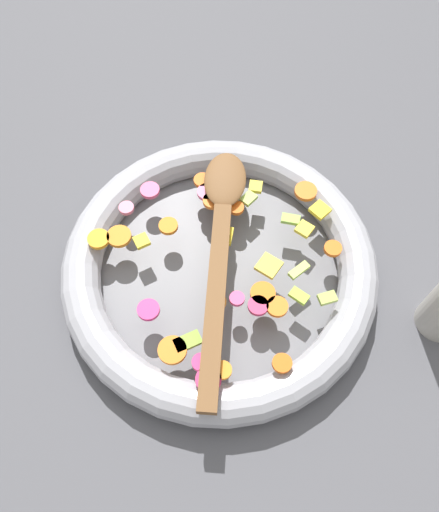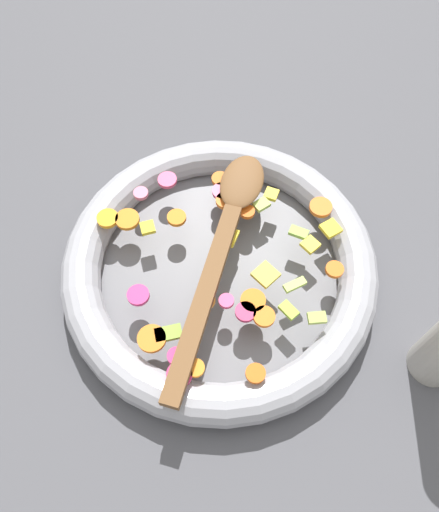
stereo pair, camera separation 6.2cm
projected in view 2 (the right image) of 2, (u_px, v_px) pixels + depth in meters
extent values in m
plane|color=#4C4C51|center=(220.00, 274.00, 0.67)|extent=(4.00, 4.00, 0.00)
cylinder|color=slate|center=(220.00, 272.00, 0.66)|extent=(0.36, 0.36, 0.01)
torus|color=#9E9EA5|center=(220.00, 265.00, 0.64)|extent=(0.41, 0.41, 0.05)
cylinder|color=orange|center=(253.00, 301.00, 0.59)|extent=(0.04, 0.04, 0.01)
cylinder|color=orange|center=(335.00, 269.00, 0.61)|extent=(0.03, 0.03, 0.01)
cylinder|color=orange|center=(264.00, 317.00, 0.58)|extent=(0.03, 0.03, 0.01)
cylinder|color=orange|center=(152.00, 339.00, 0.57)|extent=(0.04, 0.04, 0.01)
cylinder|color=orange|center=(321.00, 207.00, 0.65)|extent=(0.04, 0.04, 0.01)
cylinder|color=orange|center=(108.00, 219.00, 0.65)|extent=(0.03, 0.03, 0.01)
cylinder|color=orange|center=(127.00, 219.00, 0.64)|extent=(0.04, 0.04, 0.01)
cylinder|color=orange|center=(195.00, 368.00, 0.55)|extent=(0.02, 0.02, 0.01)
cylinder|color=orange|center=(247.00, 212.00, 0.65)|extent=(0.03, 0.03, 0.01)
cylinder|color=orange|center=(256.00, 373.00, 0.55)|extent=(0.03, 0.03, 0.01)
cylinder|color=orange|center=(225.00, 201.00, 0.66)|extent=(0.03, 0.03, 0.01)
cylinder|color=orange|center=(177.00, 218.00, 0.65)|extent=(0.03, 0.03, 0.01)
cylinder|color=orange|center=(220.00, 179.00, 0.68)|extent=(0.03, 0.03, 0.01)
cylinder|color=orange|center=(206.00, 300.00, 0.59)|extent=(0.03, 0.03, 0.01)
cube|color=#A1CC3E|center=(289.00, 310.00, 0.58)|extent=(0.02, 0.03, 0.01)
cube|color=#BBDB60|center=(295.00, 285.00, 0.60)|extent=(0.03, 0.03, 0.01)
cube|color=#B1D25C|center=(262.00, 205.00, 0.66)|extent=(0.03, 0.02, 0.01)
cube|color=#A2BC51|center=(317.00, 318.00, 0.58)|extent=(0.02, 0.03, 0.01)
cube|color=#98C94E|center=(299.00, 232.00, 0.64)|extent=(0.01, 0.02, 0.01)
cube|color=#84AB39|center=(168.00, 333.00, 0.57)|extent=(0.03, 0.04, 0.01)
cylinder|color=pink|center=(222.00, 191.00, 0.67)|extent=(0.03, 0.03, 0.01)
cylinder|color=#D53170|center=(179.00, 357.00, 0.56)|extent=(0.02, 0.02, 0.01)
cylinder|color=#DB6B88|center=(141.00, 193.00, 0.66)|extent=(0.03, 0.03, 0.01)
cylinder|color=#DD467C|center=(226.00, 301.00, 0.59)|extent=(0.02, 0.02, 0.01)
cylinder|color=#CE3072|center=(138.00, 295.00, 0.59)|extent=(0.04, 0.04, 0.01)
cylinder|color=#C4325D|center=(246.00, 312.00, 0.58)|extent=(0.03, 0.03, 0.01)
cylinder|color=#DE4B75|center=(167.00, 180.00, 0.68)|extent=(0.03, 0.03, 0.01)
cylinder|color=#CF3067|center=(179.00, 374.00, 0.55)|extent=(0.04, 0.04, 0.01)
cube|color=yellow|center=(310.00, 245.00, 0.63)|extent=(0.03, 0.03, 0.01)
cube|color=yellow|center=(148.00, 228.00, 0.64)|extent=(0.02, 0.02, 0.01)
cube|color=yellow|center=(331.00, 229.00, 0.64)|extent=(0.03, 0.03, 0.01)
cube|color=yellow|center=(230.00, 237.00, 0.63)|extent=(0.03, 0.03, 0.01)
cube|color=yellow|center=(271.00, 194.00, 0.66)|extent=(0.02, 0.02, 0.01)
cube|color=yellow|center=(266.00, 275.00, 0.61)|extent=(0.04, 0.04, 0.01)
cube|color=brown|center=(204.00, 297.00, 0.58)|extent=(0.26, 0.04, 0.01)
ellipsoid|color=brown|center=(242.00, 182.00, 0.66)|extent=(0.09, 0.06, 0.01)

